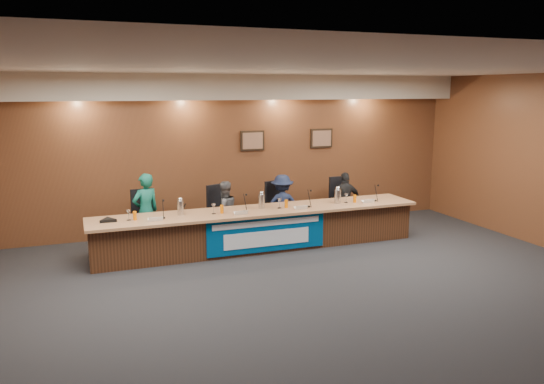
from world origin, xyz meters
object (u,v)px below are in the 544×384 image
Objects in this scene: panelist_b at (224,211)px; panelist_c at (282,205)px; office_chair_c at (280,211)px; speakerphone at (108,220)px; carafe_right at (338,196)px; office_chair_a at (146,222)px; dais_body at (259,230)px; office_chair_d at (343,206)px; panelist_a at (146,212)px; carafe_left at (180,208)px; banner at (267,234)px; carafe_mid at (262,201)px; panelist_d at (345,201)px; office_chair_b at (223,216)px.

panelist_b is 1.20m from panelist_c.
speakerphone reaches higher than office_chair_c.
office_chair_a is at bearing 166.45° from carafe_right.
office_chair_d is at bearing 20.25° from dais_body.
panelist_a is 0.85m from carafe_left.
carafe_right is (3.54, -0.75, 0.17)m from panelist_a.
banner is 0.67m from carafe_mid.
panelist_d reaches higher than speakerphone.
panelist_a is 4.12m from panelist_d.
office_chair_c is (0.73, 0.80, 0.13)m from dais_body.
carafe_right reaches higher than speakerphone.
office_chair_b is at bearing 161.36° from office_chair_c.
panelist_b is 1.21m from office_chair_c.
carafe_mid reaches higher than office_chair_a.
panelist_a is at bearing 7.37° from panelist_d.
dais_body is 23.74× the size of carafe_left.
office_chair_c is at bearing 134.97° from carafe_right.
carafe_right is (2.05, -0.85, 0.40)m from office_chair_b.
speakerphone is at bearing 24.03° from panelist_a.
dais_body is at bearing -28.15° from office_chair_a.
carafe_right reaches higher than office_chair_c.
panelist_c is (0.73, 1.11, 0.24)m from banner.
carafe_left is (-3.60, -0.66, 0.27)m from panelist_d.
banner is 2.72m from speakerphone.
panelist_b reaches higher than dais_body.
panelist_d is at bearing 17.88° from dais_body.
carafe_mid is (0.06, 0.03, 0.53)m from dais_body.
speakerphone is (-3.39, -0.72, 0.16)m from panelist_c.
carafe_left is (-1.44, 0.03, 0.53)m from dais_body.
dais_body reaches higher than office_chair_d.
office_chair_d is (0.00, 0.10, -0.12)m from panelist_d.
office_chair_b and office_chair_c have the same top height.
panelist_c reaches higher than speakerphone.
panelist_a is at bearing 161.87° from office_chair_b.
office_chair_a is at bearing 49.34° from speakerphone.
office_chair_b is at bearing 162.24° from panelist_a.
carafe_right is 0.82× the size of speakerphone.
banner reaches higher than office_chair_a.
carafe_left is at bearing 179.97° from carafe_mid.
speakerphone reaches higher than dais_body.
panelist_a is 2.70m from office_chair_c.
carafe_right reaches higher than carafe_left.
carafe_mid is at bearing 29.50° from dais_body.
office_chair_d is at bearing 29.30° from banner.
carafe_left is at bearing -163.78° from office_chair_b.
dais_body is 0.54m from carafe_mid.
panelist_a is 3.62m from carafe_right.
panelist_d is 0.16m from office_chair_d.
carafe_mid reaches higher than office_chair_c.
office_chair_d is at bearing 159.77° from panelist_a.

